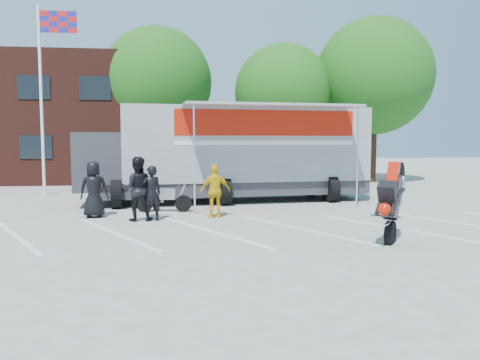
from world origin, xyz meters
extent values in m
plane|color=#A7A7A1|center=(0.00, 0.00, 0.00)|extent=(100.00, 100.00, 0.00)
cube|color=white|center=(0.00, 1.00, 0.01)|extent=(18.09, 13.33, 0.01)
cube|color=#411C15|center=(-10.00, 18.00, 3.50)|extent=(18.00, 8.00, 7.00)
cylinder|color=white|center=(-6.50, 10.00, 4.00)|extent=(0.12, 0.12, 8.00)
cube|color=red|center=(-5.70, 10.00, 7.30)|extent=(1.50, 0.04, 0.90)
cylinder|color=#382314|center=(-2.00, 16.00, 1.62)|extent=(0.50, 0.50, 3.24)
sphere|color=#1F5615|center=(-2.00, 16.00, 5.58)|extent=(6.12, 6.12, 6.12)
cylinder|color=#382314|center=(5.00, 15.00, 1.44)|extent=(0.50, 0.50, 2.88)
sphere|color=#1F5615|center=(5.00, 15.00, 4.96)|extent=(5.44, 5.44, 5.44)
cylinder|color=#382314|center=(10.00, 14.50, 1.71)|extent=(0.50, 0.50, 3.42)
sphere|color=#1F5615|center=(10.00, 14.50, 5.89)|extent=(6.46, 6.46, 6.46)
imported|color=black|center=(-3.20, 3.59, 0.85)|extent=(0.87, 0.60, 1.71)
imported|color=black|center=(-1.43, 2.77, 0.80)|extent=(0.68, 0.56, 1.60)
imported|color=black|center=(-1.84, 2.86, 0.93)|extent=(0.95, 0.76, 1.86)
imported|color=#E9B70C|center=(0.44, 3.15, 0.81)|extent=(1.02, 0.63, 1.61)
camera|label=1|loc=(-0.42, -10.85, 2.32)|focal=35.00mm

